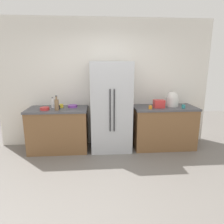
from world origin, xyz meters
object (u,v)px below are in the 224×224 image
object	(u,v)px
cup_d	(183,107)
bottle_a	(57,105)
toaster	(159,104)
bowl_b	(73,106)
cup_b	(61,106)
bowl_a	(45,109)
cup_a	(58,107)
cup_c	(150,107)
bottle_b	(53,104)
refrigerator	(111,107)
rice_cooker	(172,99)

from	to	relation	value
cup_d	bottle_a	bearing A→B (deg)	179.97
toaster	bowl_b	world-z (taller)	toaster
toaster	cup_b	distance (m)	2.05
bowl_a	cup_b	bearing A→B (deg)	34.59
cup_a	cup_d	xyz separation A→B (m)	(2.57, -0.12, -0.00)
toaster	bowl_b	bearing A→B (deg)	174.47
cup_c	bowl_b	size ratio (longest dim) A/B	0.36
cup_a	cup_c	size ratio (longest dim) A/B	1.07
bottle_a	cup_b	world-z (taller)	bottle_a
toaster	bottle_b	bearing A→B (deg)	175.23
bottle_b	cup_c	bearing A→B (deg)	-8.31
cup_d	cup_b	bearing A→B (deg)	174.21
toaster	bottle_b	distance (m)	2.23
refrigerator	bowl_a	world-z (taller)	refrigerator
bottle_a	cup_a	xyz separation A→B (m)	(0.00, 0.12, -0.08)
cup_d	bowl_b	bearing A→B (deg)	173.36
cup_d	cup_c	bearing A→B (deg)	-178.72
bottle_a	cup_a	world-z (taller)	bottle_a
refrigerator	toaster	size ratio (longest dim) A/B	8.34
cup_d	bowl_a	size ratio (longest dim) A/B	0.41
refrigerator	bottle_a	world-z (taller)	refrigerator
bowl_b	bottle_a	bearing A→B (deg)	-136.03
toaster	cup_d	bearing A→B (deg)	-10.67
refrigerator	bottle_a	distance (m)	1.10
refrigerator	cup_d	bearing A→B (deg)	-6.35
refrigerator	cup_c	world-z (taller)	refrigerator
bowl_a	cup_d	bearing A→B (deg)	-1.07
cup_a	bowl_a	size ratio (longest dim) A/B	0.42
cup_c	bottle_b	bearing A→B (deg)	171.69
bottle_b	cup_d	distance (m)	2.72
cup_a	cup_d	size ratio (longest dim) A/B	1.03
cup_b	cup_c	xyz separation A→B (m)	(1.83, -0.27, -0.00)
bottle_b	cup_a	distance (m)	0.21
toaster	cup_c	bearing A→B (deg)	-152.88
refrigerator	bottle_a	size ratio (longest dim) A/B	6.27
rice_cooker	cup_d	size ratio (longest dim) A/B	4.22
bottle_a	cup_c	size ratio (longest dim) A/B	4.14
bottle_a	bowl_a	bearing A→B (deg)	168.40
rice_cooker	cup_a	bearing A→B (deg)	-177.19
cup_a	cup_d	world-z (taller)	cup_a
cup_d	bowl_b	size ratio (longest dim) A/B	0.38
cup_c	bowl_b	distance (m)	1.62
toaster	cup_b	xyz separation A→B (m)	(-2.04, 0.16, -0.04)
bowl_b	bowl_a	bearing A→B (deg)	-157.81
bottle_b	bowl_b	size ratio (longest dim) A/B	1.11
cup_b	cup_d	xyz separation A→B (m)	(2.53, -0.26, -0.00)
refrigerator	toaster	xyz separation A→B (m)	(1.00, -0.07, 0.07)
bottle_a	cup_a	bearing A→B (deg)	88.67
toaster	bottle_b	xyz separation A→B (m)	(-2.22, 0.19, -0.00)
cup_d	bowl_b	xyz separation A→B (m)	(-2.30, 0.27, -0.01)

